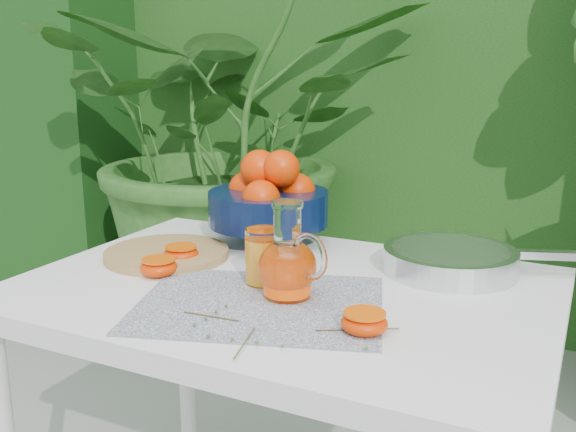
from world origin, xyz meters
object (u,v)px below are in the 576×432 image
at_px(white_table, 284,324).
at_px(fruit_bowl, 269,200).
at_px(saute_pan, 452,259).
at_px(cutting_board, 167,254).
at_px(juice_pitcher, 288,264).

xyz_separation_m(white_table, fruit_bowl, (-0.16, 0.25, 0.18)).
relative_size(fruit_bowl, saute_pan, 0.69).
height_order(white_table, saute_pan, saute_pan).
height_order(white_table, fruit_bowl, fruit_bowl).
distance_m(cutting_board, saute_pan, 0.60).
height_order(cutting_board, saute_pan, saute_pan).
relative_size(juice_pitcher, saute_pan, 0.36).
distance_m(juice_pitcher, saute_pan, 0.36).
bearing_deg(saute_pan, fruit_bowl, 175.28).
bearing_deg(juice_pitcher, saute_pan, 50.27).
xyz_separation_m(juice_pitcher, saute_pan, (0.23, 0.28, -0.04)).
relative_size(white_table, saute_pan, 2.04).
bearing_deg(juice_pitcher, cutting_board, 163.02).
distance_m(white_table, saute_pan, 0.36).
bearing_deg(saute_pan, cutting_board, -163.21).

